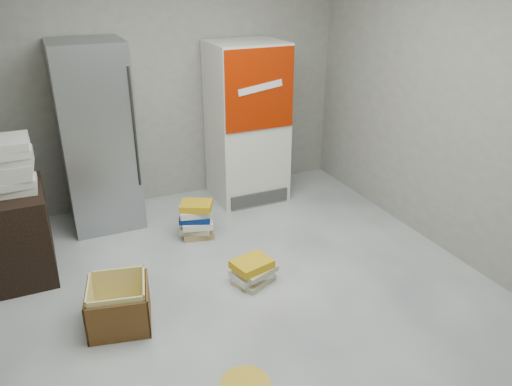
{
  "coord_description": "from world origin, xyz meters",
  "views": [
    {
      "loc": [
        -1.4,
        -2.94,
        2.51
      ],
      "look_at": [
        0.23,
        0.7,
        0.71
      ],
      "focal_mm": 35.0,
      "sensor_mm": 36.0,
      "label": 1
    }
  ],
  "objects": [
    {
      "name": "wood_shelf",
      "position": [
        -1.73,
        1.4,
        0.4
      ],
      "size": [
        0.5,
        0.8,
        0.8
      ],
      "primitive_type": "cube",
      "color": "black",
      "rests_on": "ground"
    },
    {
      "name": "phonebook_stack_main",
      "position": [
        -0.12,
        1.39,
        0.19
      ],
      "size": [
        0.39,
        0.35,
        0.38
      ],
      "rotation": [
        0.0,
        0.0,
        -0.32
      ],
      "color": "#A18655",
      "rests_on": "ground"
    },
    {
      "name": "cardboard_box",
      "position": [
        -1.09,
        0.31,
        0.15
      ],
      "size": [
        0.54,
        0.54,
        0.37
      ],
      "rotation": [
        0.0,
        0.0,
        -0.21
      ],
      "color": "gold",
      "rests_on": "ground"
    },
    {
      "name": "ground",
      "position": [
        0.0,
        0.0,
        0.0
      ],
      "size": [
        5.0,
        5.0,
        0.0
      ],
      "primitive_type": "plane",
      "color": "silver",
      "rests_on": "ground"
    },
    {
      "name": "supply_box_stack",
      "position": [
        -1.71,
        1.4,
        1.03
      ],
      "size": [
        0.44,
        0.43,
        0.45
      ],
      "color": "beige",
      "rests_on": "wood_shelf"
    },
    {
      "name": "phonebook_stack_side",
      "position": [
        0.07,
        0.41,
        0.11
      ],
      "size": [
        0.41,
        0.37,
        0.22
      ],
      "rotation": [
        0.0,
        0.0,
        0.31
      ],
      "color": "tan",
      "rests_on": "ground"
    },
    {
      "name": "coke_cooler",
      "position": [
        0.75,
        2.12,
        0.9
      ],
      "size": [
        0.8,
        0.73,
        1.8
      ],
      "color": "silver",
      "rests_on": "ground"
    },
    {
      "name": "steel_fridge",
      "position": [
        -0.9,
        2.13,
        0.95
      ],
      "size": [
        0.7,
        0.72,
        1.9
      ],
      "color": "#A8AAB0",
      "rests_on": "ground"
    },
    {
      "name": "room_shell",
      "position": [
        0.0,
        0.0,
        1.8
      ],
      "size": [
        4.04,
        5.04,
        2.82
      ],
      "color": "gray",
      "rests_on": "ground"
    }
  ]
}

